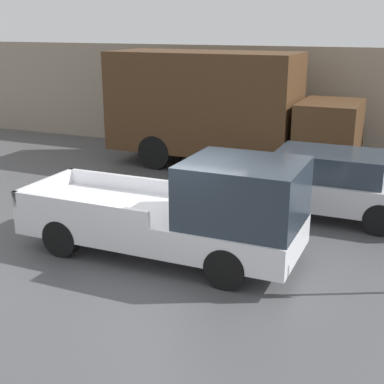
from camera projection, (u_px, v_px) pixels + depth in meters
The scene contains 5 objects.
ground_plane at pixel (165, 265), 10.33m from camera, with size 60.00×60.00×0.00m, color #4C4C4F.
building_wall at pixel (291, 102), 18.44m from camera, with size 28.00×0.15×3.75m.
pickup_truck at pixel (189, 212), 10.36m from camera, with size 5.62×2.03×2.09m.
car at pixel (325, 183), 12.83m from camera, with size 4.54×1.93×1.59m.
delivery_truck at pixel (220, 107), 16.97m from camera, with size 7.86×2.58×3.64m.
Camera 1 is at (4.22, -8.44, 4.46)m, focal length 50.00 mm.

